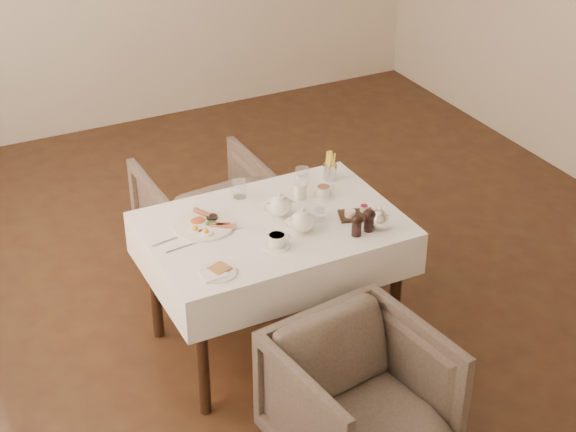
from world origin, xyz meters
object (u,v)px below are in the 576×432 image
at_px(armchair_far, 206,215).
at_px(breakfast_plate, 204,224).
at_px(armchair_near, 360,399).
at_px(table, 273,243).
at_px(teapot_centre, 280,204).

bearing_deg(armchair_far, breakfast_plate, 67.42).
bearing_deg(armchair_near, table, 81.93).
xyz_separation_m(table, armchair_far, (-0.02, 0.90, -0.31)).
bearing_deg(table, breakfast_plate, 158.66).
height_order(table, teapot_centre, teapot_centre).
relative_size(armchair_near, teapot_centre, 4.22).
relative_size(breakfast_plate, teapot_centre, 1.81).
xyz_separation_m(armchair_far, teapot_centre, (0.08, -0.85, 0.49)).
bearing_deg(armchair_far, teapot_centre, 94.27).
relative_size(table, teapot_centre, 7.59).
distance_m(table, teapot_centre, 0.20).
xyz_separation_m(armchair_near, breakfast_plate, (-0.31, 1.03, 0.44)).
distance_m(armchair_far, teapot_centre, 0.99).
bearing_deg(teapot_centre, breakfast_plate, 175.60).
relative_size(armchair_far, teapot_centre, 4.34).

